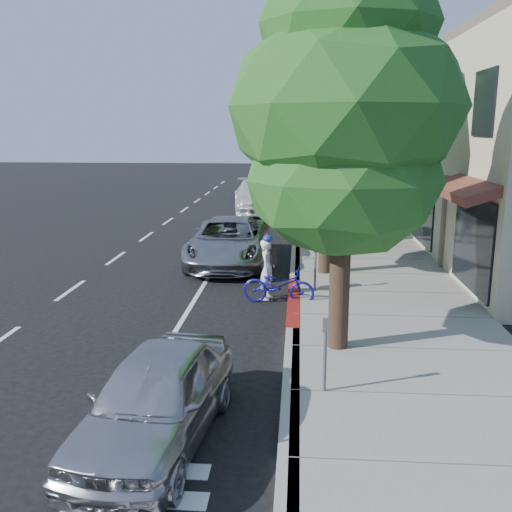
# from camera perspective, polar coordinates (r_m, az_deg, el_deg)

# --- Properties ---
(ground) EXTENTS (120.00, 120.00, 0.00)m
(ground) POSITION_cam_1_polar(r_m,az_deg,el_deg) (13.53, 3.75, -6.35)
(ground) COLOR black
(ground) RESTS_ON ground
(sidewalk) EXTENTS (4.60, 56.00, 0.15)m
(sidewalk) POSITION_cam_1_polar(r_m,az_deg,el_deg) (21.35, 10.19, 0.79)
(sidewalk) COLOR gray
(sidewalk) RESTS_ON ground
(curb) EXTENTS (0.30, 56.00, 0.15)m
(curb) POSITION_cam_1_polar(r_m,az_deg,el_deg) (21.24, 4.00, 0.90)
(curb) COLOR #9E998E
(curb) RESTS_ON ground
(curb_red_segment) EXTENTS (0.32, 4.00, 0.15)m
(curb_red_segment) POSITION_cam_1_polar(r_m,az_deg,el_deg) (14.45, 3.80, -4.77)
(curb_red_segment) COLOR maroon
(curb_red_segment) RESTS_ON ground
(storefront_building) EXTENTS (10.00, 36.00, 7.00)m
(storefront_building) POSITION_cam_1_polar(r_m,az_deg,el_deg) (32.24, 21.85, 10.20)
(storefront_building) COLOR #BEB192
(storefront_building) RESTS_ON ground
(street_tree_0) EXTENTS (4.35, 4.35, 7.47)m
(street_tree_0) POSITION_cam_1_polar(r_m,az_deg,el_deg) (10.82, 8.91, 13.89)
(street_tree_0) COLOR black
(street_tree_0) RESTS_ON ground
(street_tree_1) EXTENTS (4.98, 4.98, 8.06)m
(street_tree_1) POSITION_cam_1_polar(r_m,az_deg,el_deg) (16.82, 7.33, 14.49)
(street_tree_1) COLOR black
(street_tree_1) RESTS_ON ground
(street_tree_2) EXTENTS (4.16, 4.16, 6.80)m
(street_tree_2) POSITION_cam_1_polar(r_m,az_deg,el_deg) (22.80, 6.51, 12.09)
(street_tree_2) COLOR black
(street_tree_2) RESTS_ON ground
(street_tree_3) EXTENTS (4.88, 4.88, 8.46)m
(street_tree_3) POSITION_cam_1_polar(r_m,az_deg,el_deg) (28.81, 6.13, 14.39)
(street_tree_3) COLOR black
(street_tree_3) RESTS_ON ground
(street_tree_4) EXTENTS (4.80, 4.80, 7.75)m
(street_tree_4) POSITION_cam_1_polar(r_m,az_deg,el_deg) (34.80, 5.82, 13.24)
(street_tree_4) COLOR black
(street_tree_4) RESTS_ON ground
(street_tree_5) EXTENTS (5.45, 5.45, 7.23)m
(street_tree_5) POSITION_cam_1_polar(r_m,az_deg,el_deg) (40.80, 5.59, 12.40)
(street_tree_5) COLOR black
(street_tree_5) RESTS_ON ground
(cyclist) EXTENTS (0.50, 0.65, 1.59)m
(cyclist) POSITION_cam_1_polar(r_m,az_deg,el_deg) (14.89, 1.17, -1.34)
(cyclist) COLOR white
(cyclist) RESTS_ON ground
(bicycle) EXTENTS (1.91, 0.87, 0.97)m
(bicycle) POSITION_cam_1_polar(r_m,az_deg,el_deg) (14.57, 2.26, -2.93)
(bicycle) COLOR #171699
(bicycle) RESTS_ON ground
(silver_suv) EXTENTS (2.57, 5.43, 1.50)m
(silver_suv) POSITION_cam_1_polar(r_m,az_deg,el_deg) (18.79, -2.75, 1.46)
(silver_suv) COLOR #98989C
(silver_suv) RESTS_ON ground
(dark_sedan) EXTENTS (1.84, 4.20, 1.34)m
(dark_sedan) POSITION_cam_1_polar(r_m,az_deg,el_deg) (27.55, 3.07, 4.89)
(dark_sedan) COLOR black
(dark_sedan) RESTS_ON ground
(white_pickup) EXTENTS (2.94, 5.88, 1.64)m
(white_pickup) POSITION_cam_1_polar(r_m,az_deg,el_deg) (30.69, 0.02, 5.99)
(white_pickup) COLOR silver
(white_pickup) RESTS_ON ground
(dark_suv_far) EXTENTS (1.93, 4.37, 1.46)m
(dark_suv_far) POSITION_cam_1_polar(r_m,az_deg,el_deg) (38.64, 0.92, 7.25)
(dark_suv_far) COLOR black
(dark_suv_far) RESTS_ON ground
(near_car_a) EXTENTS (2.03, 4.08, 1.33)m
(near_car_a) POSITION_cam_1_polar(r_m,az_deg,el_deg) (8.43, -10.01, -13.86)
(near_car_a) COLOR #B1B1B6
(near_car_a) RESTS_ON ground
(pedestrian) EXTENTS (0.96, 0.88, 1.59)m
(pedestrian) POSITION_cam_1_polar(r_m,az_deg,el_deg) (22.21, 10.62, 3.52)
(pedestrian) COLOR black
(pedestrian) RESTS_ON sidewalk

